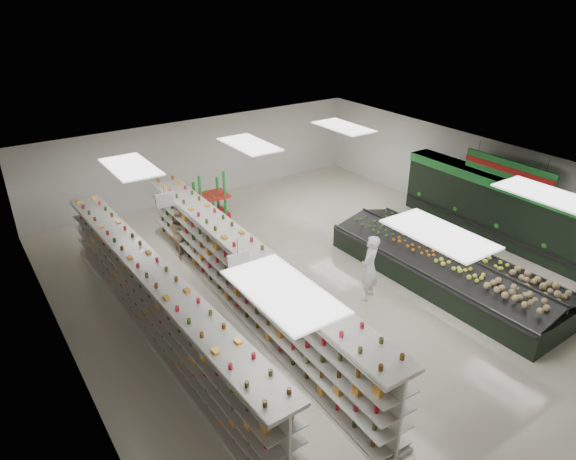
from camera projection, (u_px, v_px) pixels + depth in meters
floor at (321, 279)px, 15.31m from camera, size 16.00×16.00×0.00m
ceiling at (324, 178)px, 13.91m from camera, size 14.00×16.00×0.02m
wall_back at (200, 158)px, 20.56m from camera, size 14.00×0.02×3.20m
wall_left at (66, 311)px, 11.08m from camera, size 0.02×16.00×3.20m
wall_right at (479, 182)px, 18.14m from camera, size 0.02×16.00×3.20m
produce_wall_case at (506, 208)px, 16.95m from camera, size 0.93×8.00×2.20m
aisle_sign_near at (238, 262)px, 10.70m from camera, size 0.52×0.06×0.75m
aisle_sign_far at (165, 200)px, 13.67m from camera, size 0.52×0.06×0.75m
hortifruti_banner at (509, 170)px, 16.19m from camera, size 0.12×3.20×0.95m
gondola_left at (157, 306)px, 12.52m from camera, size 1.17×11.05×1.91m
gondola_center at (245, 280)px, 13.49m from camera, size 1.13×11.63×2.01m
produce_island at (446, 266)px, 15.04m from camera, size 2.79×7.29×1.08m
soda_endcap at (210, 198)px, 18.87m from camera, size 1.35×0.95×1.68m
shopper_main at (369, 268)px, 14.01m from camera, size 0.83×0.71×1.92m
shopper_background at (181, 233)px, 16.25m from camera, size 0.59×0.85×1.63m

